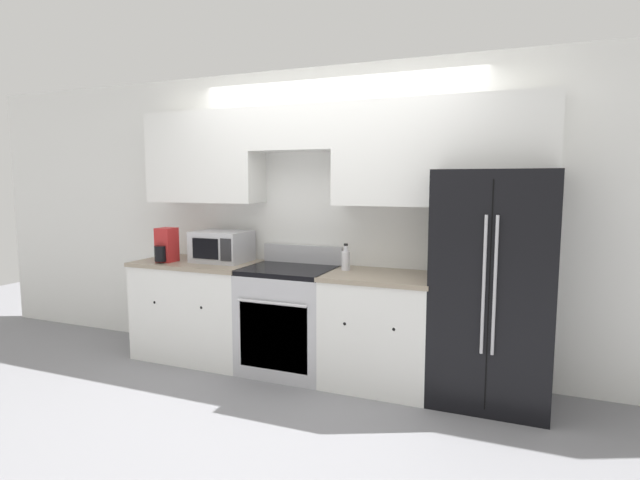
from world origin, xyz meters
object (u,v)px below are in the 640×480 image
at_px(refrigerator, 492,286).
at_px(oven_range, 289,319).
at_px(bottle, 346,260).
at_px(microwave, 222,246).

bearing_deg(refrigerator, oven_range, -177.23).
bearing_deg(oven_range, bottle, 9.46).
height_order(oven_range, bottle, bottle).
bearing_deg(bottle, microwave, 179.75).
xyz_separation_m(refrigerator, bottle, (-1.15, 0.00, 0.13)).
height_order(refrigerator, microwave, refrigerator).
distance_m(refrigerator, bottle, 1.16).
bearing_deg(bottle, oven_range, -170.54).
bearing_deg(microwave, oven_range, -6.75).
xyz_separation_m(refrigerator, microwave, (-2.34, 0.01, 0.18)).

